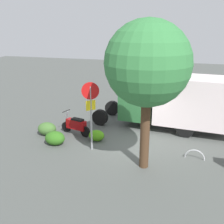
{
  "coord_description": "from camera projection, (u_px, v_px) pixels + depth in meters",
  "views": [
    {
      "loc": [
        -2.35,
        11.53,
        5.45
      ],
      "look_at": [
        1.22,
        -0.25,
        1.45
      ],
      "focal_mm": 43.53,
      "sensor_mm": 36.0,
      "label": 1
    }
  ],
  "objects": [
    {
      "name": "box_truck_near",
      "position": [
        179.0,
        101.0,
        14.3
      ],
      "size": [
        7.75,
        2.75,
        2.9
      ],
      "rotation": [
        0.0,
        0.0,
        -0.08
      ],
      "color": "black",
      "rests_on": "ground"
    },
    {
      "name": "motorcycle",
      "position": [
        76.0,
        125.0,
        13.89
      ],
      "size": [
        1.77,
        0.73,
        1.2
      ],
      "rotation": [
        0.0,
        0.0,
        -0.26
      ],
      "color": "black",
      "rests_on": "ground"
    },
    {
      "name": "stop_sign",
      "position": [
        91.0,
        106.0,
        11.73
      ],
      "size": [
        0.71,
        0.33,
        3.12
      ],
      "color": "#9E9EA3",
      "rests_on": "ground"
    },
    {
      "name": "ground_plane",
      "position": [
        135.0,
        145.0,
        12.83
      ],
      "size": [
        60.0,
        60.0,
        0.0
      ],
      "primitive_type": "plane",
      "color": "#4B4F4C"
    },
    {
      "name": "shrub_mid_verge",
      "position": [
        55.0,
        138.0,
        12.79
      ],
      "size": [
        0.96,
        0.78,
        0.65
      ],
      "primitive_type": "ellipsoid",
      "color": "#2E661B",
      "rests_on": "ground"
    },
    {
      "name": "bike_rack_hoop",
      "position": [
        194.0,
        159.0,
        11.52
      ],
      "size": [
        0.85,
        0.11,
        0.85
      ],
      "primitive_type": "torus",
      "rotation": [
        1.57,
        0.0,
        -0.07
      ],
      "color": "#B7B7BC",
      "rests_on": "ground"
    },
    {
      "name": "shrub_by_tree",
      "position": [
        47.0,
        129.0,
        13.93
      ],
      "size": [
        0.96,
        0.79,
        0.66
      ],
      "primitive_type": "ellipsoid",
      "color": "#40692E",
      "rests_on": "ground"
    },
    {
      "name": "shrub_near_sign",
      "position": [
        97.0,
        136.0,
        13.24
      ],
      "size": [
        0.77,
        0.63,
        0.53
      ],
      "primitive_type": "ellipsoid",
      "color": "#438816",
      "rests_on": "ground"
    },
    {
      "name": "street_tree",
      "position": [
        148.0,
        64.0,
        9.65
      ],
      "size": [
        3.15,
        3.15,
        5.69
      ],
      "color": "#47301E",
      "rests_on": "ground"
    }
  ]
}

